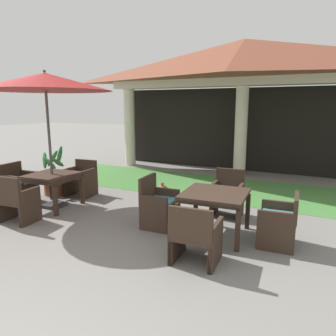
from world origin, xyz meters
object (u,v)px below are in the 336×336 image
(patio_chair_near_foreground_north, at_px, (81,179))
(patio_chair_mid_left_south, at_px, (195,236))
(terracotta_urn, at_px, (162,192))
(patio_table_near_foreground, at_px, (52,179))
(patio_chair_near_foreground_west, at_px, (18,184))
(patio_umbrella_near_foreground, at_px, (45,83))
(potted_palm_left_edge, at_px, (55,182))
(patio_table_mid_left, at_px, (215,198))
(patio_chair_mid_left_west, at_px, (158,204))
(patio_chair_mid_left_north, at_px, (228,195))
(patio_chair_mid_left_east, at_px, (280,221))
(patio_chair_near_foreground_south, at_px, (16,201))

(patio_chair_near_foreground_north, height_order, patio_chair_mid_left_south, patio_chair_mid_left_south)
(patio_chair_near_foreground_north, relative_size, terracotta_urn, 2.15)
(patio_table_near_foreground, relative_size, patio_chair_near_foreground_west, 1.13)
(patio_umbrella_near_foreground, distance_m, potted_palm_left_edge, 2.50)
(patio_table_mid_left, height_order, patio_chair_mid_left_south, patio_chair_mid_left_south)
(terracotta_urn, bearing_deg, patio_table_near_foreground, -138.45)
(patio_table_near_foreground, relative_size, patio_chair_mid_left_south, 1.17)
(patio_table_mid_left, xyz_separation_m, patio_chair_mid_left_west, (-1.04, -0.06, -0.23))
(patio_chair_near_foreground_north, relative_size, patio_chair_mid_left_north, 0.93)
(patio_table_mid_left, relative_size, potted_palm_left_edge, 0.89)
(patio_umbrella_near_foreground, relative_size, patio_chair_mid_left_east, 3.44)
(patio_table_near_foreground, distance_m, patio_chair_mid_left_east, 4.59)
(patio_umbrella_near_foreground, distance_m, patio_table_mid_left, 4.05)
(patio_chair_near_foreground_south, relative_size, terracotta_urn, 2.31)
(patio_chair_near_foreground_south, xyz_separation_m, patio_chair_mid_left_west, (2.43, 1.02, -0.01))
(patio_chair_near_foreground_west, distance_m, patio_table_mid_left, 4.53)
(patio_chair_near_foreground_north, bearing_deg, patio_chair_mid_left_south, 147.96)
(patio_chair_near_foreground_north, distance_m, patio_chair_mid_left_west, 2.75)
(patio_table_near_foreground, relative_size, potted_palm_left_edge, 0.82)
(patio_chair_near_foreground_north, xyz_separation_m, patio_chair_near_foreground_south, (0.17, -1.93, 0.00))
(patio_chair_near_foreground_west, xyz_separation_m, patio_chair_mid_left_south, (4.58, -0.84, -0.02))
(patio_chair_near_foreground_west, bearing_deg, patio_chair_near_foreground_south, 44.94)
(patio_chair_mid_left_west, bearing_deg, patio_chair_near_foreground_west, -91.40)
(terracotta_urn, bearing_deg, patio_chair_mid_left_south, -54.30)
(patio_chair_near_foreground_west, height_order, patio_chair_mid_left_west, patio_chair_mid_left_west)
(patio_chair_near_foreground_north, bearing_deg, patio_chair_near_foreground_west, 44.88)
(patio_chair_near_foreground_south, distance_m, patio_chair_mid_left_west, 2.63)
(patio_chair_near_foreground_north, height_order, patio_chair_mid_left_north, patio_chair_mid_left_north)
(patio_umbrella_near_foreground, distance_m, patio_chair_mid_left_west, 3.33)
(patio_chair_mid_left_north, height_order, terracotta_urn, patio_chair_mid_left_north)
(patio_table_mid_left, distance_m, potted_palm_left_edge, 4.34)
(patio_chair_mid_left_south, bearing_deg, patio_chair_mid_left_north, 90.00)
(terracotta_urn, bearing_deg, patio_umbrella_near_foreground, -138.45)
(patio_table_mid_left, bearing_deg, patio_umbrella_near_foreground, -178.22)
(patio_chair_mid_left_east, bearing_deg, patio_chair_near_foreground_south, 100.73)
(patio_chair_mid_left_east, bearing_deg, patio_chair_near_foreground_north, 76.85)
(potted_palm_left_edge, distance_m, terracotta_urn, 2.68)
(patio_table_mid_left, xyz_separation_m, patio_chair_mid_left_east, (1.03, 0.06, -0.25))
(patio_chair_mid_left_north, bearing_deg, patio_chair_near_foreground_west, 11.88)
(patio_chair_near_foreground_west, distance_m, terracotta_urn, 3.25)
(patio_chair_near_foreground_west, height_order, potted_palm_left_edge, potted_palm_left_edge)
(patio_chair_mid_left_west, height_order, potted_palm_left_edge, potted_palm_left_edge)
(patio_chair_mid_left_west, bearing_deg, potted_palm_left_edge, -105.69)
(patio_umbrella_near_foreground, bearing_deg, patio_chair_mid_left_west, 1.05)
(patio_chair_near_foreground_north, height_order, potted_palm_left_edge, potted_palm_left_edge)
(patio_chair_near_foreground_south, height_order, patio_table_mid_left, patio_chair_near_foreground_south)
(patio_chair_near_foreground_north, xyz_separation_m, patio_chair_mid_left_east, (4.66, -0.79, -0.02))
(patio_table_near_foreground, distance_m, patio_chair_near_foreground_south, 0.99)
(patio_chair_mid_left_north, distance_m, terracotta_urn, 1.76)
(patio_chair_mid_left_south, bearing_deg, patio_chair_mid_left_west, 135.04)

